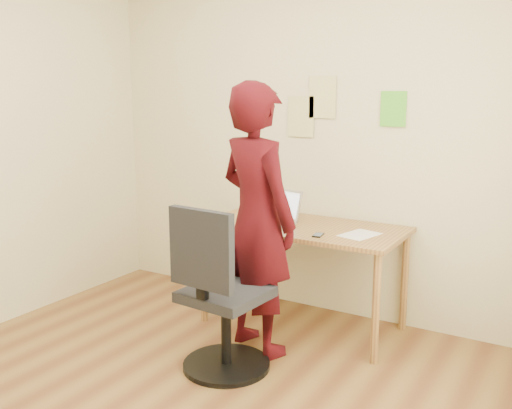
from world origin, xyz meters
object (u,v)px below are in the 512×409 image
Objects in this scene: desk at (303,237)px; laptop at (275,215)px; person at (257,220)px; office_chair at (219,303)px; phone at (318,235)px.

laptop is (-0.22, -0.02, 0.14)m from desk.
person is (-0.09, -0.48, 0.21)m from desk.
desk is 3.72× the size of laptop.
desk is 0.81× the size of person.
office_chair is (0.10, -0.87, -0.35)m from laptop.
laptop is 0.22× the size of person.
person reaches higher than office_chair.
phone reaches higher than desk.
office_chair reaches higher than phone.
office_chair reaches higher than desk.
office_chair reaches higher than laptop.
phone is 0.42m from person.
person is at bearing -100.80° from desk.
desk is at bearing 18.35° from laptop.
laptop is at bearing -55.00° from person.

